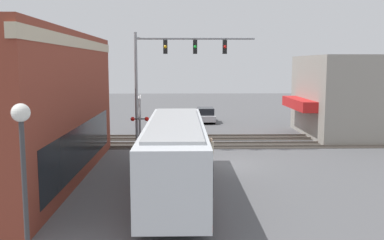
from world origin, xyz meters
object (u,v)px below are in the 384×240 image
at_px(parked_car_silver, 205,115).
at_px(city_bus, 175,153).
at_px(streetlamp, 25,186).
at_px(parked_car_red, 179,127).
at_px(pedestrian_near_bus, 211,153).
at_px(crossing_signal, 140,119).

bearing_deg(parked_car_silver, city_bus, 173.62).
height_order(streetlamp, parked_car_silver, streetlamp).
height_order(parked_car_red, parked_car_silver, parked_car_silver).
height_order(city_bus, parked_car_silver, city_bus).
relative_size(city_bus, pedestrian_near_bus, 7.21).
bearing_deg(parked_car_silver, crossing_signal, 161.67).
bearing_deg(streetlamp, pedestrian_near_bus, -21.62).
distance_m(city_bus, parked_car_silver, 23.42).
height_order(crossing_signal, streetlamp, streetlamp).
xyz_separation_m(city_bus, pedestrian_near_bus, (4.38, -1.90, -0.93)).
bearing_deg(crossing_signal, city_bus, -163.58).
bearing_deg(pedestrian_near_bus, streetlamp, 158.38).
bearing_deg(pedestrian_near_bus, parked_car_silver, -2.12).
xyz_separation_m(city_bus, crossing_signal, (8.15, 2.40, 0.49)).
relative_size(city_bus, parked_car_red, 2.79).
bearing_deg(crossing_signal, pedestrian_near_bus, -131.17).
relative_size(parked_car_red, pedestrian_near_bus, 2.58).
relative_size(parked_car_silver, pedestrian_near_bus, 2.45).
relative_size(streetlamp, parked_car_red, 1.10).
height_order(city_bus, crossing_signal, crossing_signal).
distance_m(streetlamp, pedestrian_near_bus, 14.59).
bearing_deg(parked_car_red, streetlamp, 172.10).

